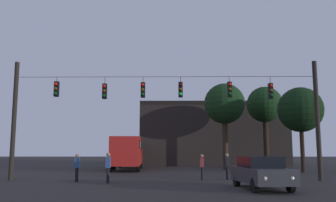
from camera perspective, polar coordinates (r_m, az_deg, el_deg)
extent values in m
plane|color=black|center=(32.14, -0.13, -11.05)|extent=(168.00, 168.00, 0.00)
cylinder|color=black|center=(24.52, -23.13, -2.76)|extent=(0.28, 0.28, 7.39)
cylinder|color=black|center=(24.15, 22.50, -2.73)|extent=(0.28, 0.28, 7.39)
cylinder|color=black|center=(22.83, -0.49, 3.85)|extent=(18.85, 0.02, 0.02)
cylinder|color=black|center=(23.94, -17.12, 3.27)|extent=(0.03, 0.03, 0.29)
cube|color=black|center=(23.83, -17.18, 1.81)|extent=(0.26, 0.32, 0.95)
sphere|color=red|center=(23.71, -17.28, 2.59)|extent=(0.20, 0.20, 0.20)
sphere|color=#5B3D0C|center=(23.66, -17.31, 1.88)|extent=(0.20, 0.20, 0.20)
sphere|color=#0C4219|center=(23.61, -17.34, 1.16)|extent=(0.20, 0.20, 0.20)
cylinder|color=black|center=(23.18, -9.93, 3.21)|extent=(0.03, 0.03, 0.44)
cube|color=black|center=(23.05, -9.97, 1.52)|extent=(0.26, 0.32, 0.95)
sphere|color=red|center=(22.93, -10.04, 2.33)|extent=(0.20, 0.20, 0.20)
sphere|color=#5B3D0C|center=(22.88, -10.05, 1.59)|extent=(0.20, 0.20, 0.20)
sphere|color=#0C4219|center=(22.83, -10.07, 0.85)|extent=(0.20, 0.20, 0.20)
cylinder|color=black|center=(22.86, -3.96, 3.36)|extent=(0.03, 0.03, 0.36)
cube|color=black|center=(22.74, -3.98, 1.74)|extent=(0.26, 0.32, 0.95)
sphere|color=red|center=(22.62, -4.01, 2.57)|extent=(0.20, 0.20, 0.20)
sphere|color=#5B3D0C|center=(22.57, -4.01, 1.82)|extent=(0.20, 0.20, 0.20)
sphere|color=#0C4219|center=(22.52, -4.02, 1.07)|extent=(0.20, 0.20, 0.20)
cylinder|color=black|center=(22.79, 1.98, 3.40)|extent=(0.03, 0.03, 0.34)
cube|color=black|center=(22.68, 1.99, 1.80)|extent=(0.26, 0.32, 0.95)
sphere|color=#510A0A|center=(22.55, 2.00, 2.63)|extent=(0.20, 0.20, 0.20)
sphere|color=#5B3D0C|center=(22.50, 2.00, 1.88)|extent=(0.20, 0.20, 0.20)
sphere|color=#1EE04C|center=(22.45, 2.00, 1.12)|extent=(0.20, 0.20, 0.20)
cylinder|color=black|center=(23.07, 9.64, 3.38)|extent=(0.03, 0.03, 0.34)
cube|color=black|center=(22.95, 9.67, 1.80)|extent=(0.26, 0.32, 0.95)
sphere|color=red|center=(22.83, 9.72, 2.62)|extent=(0.20, 0.20, 0.20)
sphere|color=#5B3D0C|center=(22.77, 9.74, 1.88)|extent=(0.20, 0.20, 0.20)
sphere|color=#0C4219|center=(22.73, 9.76, 1.13)|extent=(0.20, 0.20, 0.20)
cylinder|color=black|center=(23.59, 15.81, 3.20)|extent=(0.03, 0.03, 0.43)
cube|color=black|center=(23.47, 15.88, 1.54)|extent=(0.26, 0.32, 0.95)
sphere|color=red|center=(23.35, 15.96, 2.34)|extent=(0.20, 0.20, 0.20)
sphere|color=#5B3D0C|center=(23.30, 15.99, 1.61)|extent=(0.20, 0.20, 0.20)
sphere|color=#0C4219|center=(23.25, 16.02, 0.88)|extent=(0.20, 0.20, 0.20)
cube|color=#B21E19|center=(35.85, -6.30, -7.88)|extent=(3.11, 11.12, 2.50)
cube|color=black|center=(35.85, -6.28, -6.90)|extent=(3.11, 10.47, 0.70)
cylinder|color=black|center=(39.90, -7.56, -9.65)|extent=(0.34, 1.01, 1.00)
cylinder|color=black|center=(39.77, -4.33, -9.70)|extent=(0.34, 1.01, 1.00)
cylinder|color=black|center=(33.77, -8.49, -9.97)|extent=(0.34, 1.01, 1.00)
cylinder|color=black|center=(33.62, -4.66, -10.03)|extent=(0.34, 1.01, 1.00)
cylinder|color=black|center=(31.81, -8.86, -10.09)|extent=(0.34, 1.01, 1.00)
cylinder|color=black|center=(31.64, -4.80, -10.17)|extent=(0.34, 1.01, 1.00)
cube|color=beige|center=(39.15, -5.96, -6.99)|extent=(2.60, 0.94, 0.56)
cube|color=beige|center=(33.11, -6.60, -6.82)|extent=(2.60, 0.94, 0.56)
cube|color=#2D2D33|center=(17.81, 14.49, -11.24)|extent=(2.22, 4.46, 0.68)
cube|color=black|center=(17.93, 14.26, -9.30)|extent=(1.81, 2.47, 0.52)
cylinder|color=black|center=(16.81, 18.77, -12.45)|extent=(0.28, 0.66, 0.64)
cylinder|color=black|center=(16.25, 13.54, -12.82)|extent=(0.28, 0.66, 0.64)
cylinder|color=black|center=(19.44, 15.35, -11.91)|extent=(0.28, 0.66, 0.64)
cylinder|color=black|center=(18.95, 10.77, -12.16)|extent=(0.28, 0.66, 0.64)
sphere|color=white|center=(16.07, 19.00, -11.45)|extent=(0.18, 0.18, 0.18)
sphere|color=white|center=(15.65, 15.06, -11.72)|extent=(0.18, 0.18, 0.18)
cylinder|color=black|center=(23.08, 5.39, -11.30)|extent=(0.14, 0.14, 0.78)
cylinder|color=black|center=(22.92, 5.40, -11.32)|extent=(0.14, 0.14, 0.78)
cube|color=maroon|center=(22.97, 5.37, -9.62)|extent=(0.26, 0.37, 0.58)
sphere|color=#8C6B51|center=(22.96, 5.36, -8.63)|extent=(0.21, 0.21, 0.21)
cylinder|color=black|center=(20.89, -9.44, -11.51)|extent=(0.14, 0.14, 0.84)
cylinder|color=black|center=(20.73, -9.50, -11.54)|extent=(0.14, 0.14, 0.84)
cube|color=#2D4C7F|center=(20.78, -9.42, -9.51)|extent=(0.25, 0.37, 0.63)
sphere|color=#8C6B51|center=(20.77, -9.40, -8.33)|extent=(0.23, 0.23, 0.23)
cylinder|color=black|center=(23.51, 9.29, -11.14)|extent=(0.14, 0.14, 0.80)
cylinder|color=black|center=(23.35, 9.39, -11.16)|extent=(0.14, 0.14, 0.80)
cube|color=black|center=(23.40, 9.30, -9.44)|extent=(0.28, 0.39, 0.60)
sphere|color=#8C6B51|center=(23.39, 9.28, -8.44)|extent=(0.22, 0.22, 0.22)
cylinder|color=black|center=(22.10, -14.27, -11.23)|extent=(0.14, 0.14, 0.79)
cylinder|color=black|center=(22.25, -14.15, -11.21)|extent=(0.14, 0.14, 0.79)
cube|color=#2D4C7F|center=(22.14, -14.15, -9.43)|extent=(0.25, 0.37, 0.60)
sphere|color=#8C6B51|center=(22.14, -14.11, -8.38)|extent=(0.21, 0.21, 0.21)
cube|color=black|center=(48.77, 6.69, -5.68)|extent=(17.89, 11.77, 7.21)
cube|color=black|center=(49.06, 6.62, -1.18)|extent=(17.89, 11.77, 0.50)
cylinder|color=#2D2116|center=(35.02, 9.03, -6.65)|extent=(0.52, 0.52, 4.94)
sphere|color=black|center=(35.31, 8.90, -0.41)|extent=(3.92, 3.92, 3.92)
cylinder|color=black|center=(32.95, 20.43, -7.05)|extent=(0.35, 0.35, 3.95)
sphere|color=black|center=(33.13, 20.16, -1.29)|extent=(3.88, 3.88, 3.88)
cylinder|color=black|center=(39.29, 15.22, -6.31)|extent=(0.54, 0.54, 5.33)
sphere|color=black|center=(39.59, 15.01, -0.53)|extent=(3.78, 3.78, 3.78)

